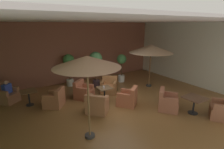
% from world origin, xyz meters
% --- Properties ---
extents(ground_plane, '(10.63, 8.48, 0.02)m').
position_xyz_m(ground_plane, '(0.00, 0.00, -0.01)').
color(ground_plane, brown).
extents(wall_back_brick, '(10.63, 0.08, 3.58)m').
position_xyz_m(wall_back_brick, '(0.00, 4.20, 1.79)').
color(wall_back_brick, brown).
rests_on(wall_back_brick, ground_plane).
extents(wall_right_plain, '(0.08, 8.48, 3.58)m').
position_xyz_m(wall_right_plain, '(5.27, 0.00, 1.79)').
color(wall_right_plain, silver).
rests_on(wall_right_plain, ground_plane).
extents(ceiling_slab, '(10.63, 8.48, 0.06)m').
position_xyz_m(ceiling_slab, '(0.00, 0.00, 3.61)').
color(ceiling_slab, silver).
rests_on(ceiling_slab, wall_back_brick).
extents(cafe_table_front_left, '(0.64, 0.64, 0.68)m').
position_xyz_m(cafe_table_front_left, '(-0.33, 0.55, 0.51)').
color(cafe_table_front_left, black).
rests_on(cafe_table_front_left, ground_plane).
extents(armchair_front_left_north, '(1.08, 1.08, 0.83)m').
position_xyz_m(armchair_front_left_north, '(-1.11, -0.22, 0.32)').
color(armchair_front_left_north, '#986443').
rests_on(armchair_front_left_north, ground_plane).
extents(armchair_front_left_east, '(1.05, 1.07, 0.85)m').
position_xyz_m(armchair_front_left_east, '(0.36, -0.32, 0.31)').
color(armchair_front_left_east, '#A25A3C').
rests_on(armchair_front_left_east, ground_plane).
extents(armchair_front_left_south, '(1.06, 1.05, 0.86)m').
position_xyz_m(armchair_front_left_south, '(0.41, 1.37, 0.31)').
color(armchair_front_left_south, '#A16A3E').
rests_on(armchair_front_left_south, ground_plane).
extents(armchair_front_left_west, '(1.07, 1.07, 0.87)m').
position_xyz_m(armchair_front_left_west, '(-1.00, 1.43, 0.32)').
color(armchair_front_left_west, '#9D573D').
rests_on(armchair_front_left_west, ground_plane).
extents(cafe_table_front_right, '(0.81, 0.81, 0.68)m').
position_xyz_m(cafe_table_front_right, '(2.15, -2.32, 0.55)').
color(cafe_table_front_right, black).
rests_on(cafe_table_front_right, ground_plane).
extents(armchair_front_right_north, '(1.12, 1.11, 0.88)m').
position_xyz_m(armchair_front_right_north, '(1.52, -1.54, 0.32)').
color(armchair_front_right_north, '#995B43').
rests_on(armchair_front_right_north, ground_plane).
extents(armchair_front_right_east, '(1.08, 1.07, 0.82)m').
position_xyz_m(armchair_front_right_east, '(2.70, -3.14, 0.32)').
color(armchair_front_right_east, '#90583C').
rests_on(armchair_front_right_east, ground_plane).
extents(cafe_table_mid_center, '(0.67, 0.67, 0.68)m').
position_xyz_m(cafe_table_mid_center, '(-3.35, 1.97, 0.53)').
color(cafe_table_mid_center, black).
rests_on(cafe_table_mid_center, ground_plane).
extents(armchair_mid_center_north, '(1.02, 1.02, 0.90)m').
position_xyz_m(armchair_mid_center_north, '(-4.15, 2.82, 0.33)').
color(armchair_mid_center_north, '#9E6848').
rests_on(armchair_mid_center_north, ground_plane).
extents(armchair_mid_center_east, '(1.06, 1.06, 0.83)m').
position_xyz_m(armchair_mid_center_east, '(-2.42, 1.27, 0.31)').
color(armchair_mid_center_east, '#9E603E').
rests_on(armchair_mid_center_east, ground_plane).
extents(patio_umbrella_tall_red, '(2.40, 2.40, 2.40)m').
position_xyz_m(patio_umbrella_tall_red, '(2.90, 1.01, 2.17)').
color(patio_umbrella_tall_red, '#2D2D2D').
rests_on(patio_umbrella_tall_red, ground_plane).
extents(patio_umbrella_center_beige, '(1.96, 1.96, 2.62)m').
position_xyz_m(patio_umbrella_center_beige, '(-2.05, -1.52, 2.44)').
color(patio_umbrella_center_beige, '#2D2D2D').
rests_on(patio_umbrella_center_beige, ground_plane).
extents(potted_tree_left_corner, '(0.73, 0.73, 2.01)m').
position_xyz_m(potted_tree_left_corner, '(0.27, 2.58, 1.43)').
color(potted_tree_left_corner, '#3F2F36').
rests_on(potted_tree_left_corner, ground_plane).
extents(potted_tree_mid_left, '(0.63, 0.63, 1.86)m').
position_xyz_m(potted_tree_mid_left, '(-0.96, 3.52, 1.26)').
color(potted_tree_mid_left, silver).
rests_on(potted_tree_mid_left, ground_plane).
extents(potted_tree_mid_right, '(0.58, 0.58, 1.73)m').
position_xyz_m(potted_tree_mid_right, '(2.01, 2.55, 1.13)').
color(potted_tree_mid_right, silver).
rests_on(potted_tree_mid_right, ground_plane).
extents(patron_blue_shirt, '(0.42, 0.42, 0.60)m').
position_xyz_m(patron_blue_shirt, '(-4.12, 2.79, 0.70)').
color(patron_blue_shirt, '#2D44A5').
rests_on(patron_blue_shirt, ground_plane).
extents(iced_drink_cup, '(0.08, 0.08, 0.11)m').
position_xyz_m(iced_drink_cup, '(-0.40, 0.49, 0.74)').
color(iced_drink_cup, white).
rests_on(iced_drink_cup, cafe_table_front_left).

